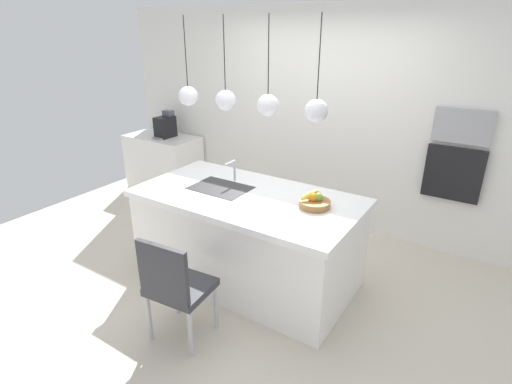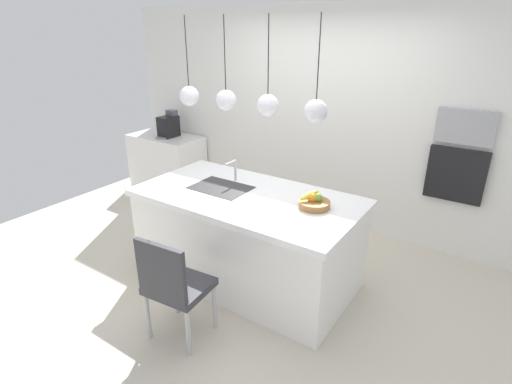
# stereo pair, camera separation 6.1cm
# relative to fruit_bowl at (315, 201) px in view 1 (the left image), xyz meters

# --- Properties ---
(floor) EXTENTS (6.60, 6.60, 0.00)m
(floor) POSITION_rel_fruit_bowl_xyz_m (-0.64, -0.10, -0.95)
(floor) COLOR beige
(floor) RESTS_ON ground
(back_wall) EXTENTS (6.00, 0.10, 2.60)m
(back_wall) POSITION_rel_fruit_bowl_xyz_m (-0.64, 1.55, 0.35)
(back_wall) COLOR silver
(back_wall) RESTS_ON ground
(kitchen_island) EXTENTS (2.10, 1.11, 0.90)m
(kitchen_island) POSITION_rel_fruit_bowl_xyz_m (-0.64, -0.10, -0.50)
(kitchen_island) COLOR white
(kitchen_island) RESTS_ON ground
(sink_basin) EXTENTS (0.56, 0.40, 0.02)m
(sink_basin) POSITION_rel_fruit_bowl_xyz_m (-0.95, -0.10, -0.06)
(sink_basin) COLOR #2D2D30
(sink_basin) RESTS_ON kitchen_island
(faucet) EXTENTS (0.02, 0.17, 0.22)m
(faucet) POSITION_rel_fruit_bowl_xyz_m (-0.95, 0.12, 0.09)
(faucet) COLOR silver
(faucet) RESTS_ON kitchen_island
(fruit_bowl) EXTENTS (0.27, 0.27, 0.16)m
(fruit_bowl) POSITION_rel_fruit_bowl_xyz_m (0.00, 0.00, 0.00)
(fruit_bowl) COLOR #9E6B38
(fruit_bowl) RESTS_ON kitchen_island
(side_counter) EXTENTS (1.10, 0.60, 0.84)m
(side_counter) POSITION_rel_fruit_bowl_xyz_m (-3.04, 1.18, -0.53)
(side_counter) COLOR white
(side_counter) RESTS_ON ground
(coffee_machine) EXTENTS (0.20, 0.35, 0.38)m
(coffee_machine) POSITION_rel_fruit_bowl_xyz_m (-2.95, 1.19, 0.05)
(coffee_machine) COLOR black
(coffee_machine) RESTS_ON side_counter
(microwave) EXTENTS (0.54, 0.08, 0.34)m
(microwave) POSITION_rel_fruit_bowl_xyz_m (0.88, 1.48, 0.48)
(microwave) COLOR #9E9EA3
(microwave) RESTS_ON back_wall
(oven) EXTENTS (0.56, 0.08, 0.56)m
(oven) POSITION_rel_fruit_bowl_xyz_m (0.88, 1.48, -0.02)
(oven) COLOR black
(oven) RESTS_ON back_wall
(chair_near) EXTENTS (0.50, 0.45, 0.92)m
(chair_near) POSITION_rel_fruit_bowl_xyz_m (-0.62, -1.11, -0.43)
(chair_near) COLOR #333338
(chair_near) RESTS_ON ground
(pendant_light_left) EXTENTS (0.18, 0.18, 0.78)m
(pendant_light_left) POSITION_rel_fruit_bowl_xyz_m (-1.29, -0.10, 0.80)
(pendant_light_left) COLOR silver
(pendant_light_center_left) EXTENTS (0.18, 0.18, 0.78)m
(pendant_light_center_left) POSITION_rel_fruit_bowl_xyz_m (-0.86, -0.10, 0.80)
(pendant_light_center_left) COLOR silver
(pendant_light_center_right) EXTENTS (0.18, 0.18, 0.78)m
(pendant_light_center_right) POSITION_rel_fruit_bowl_xyz_m (-0.42, -0.10, 0.80)
(pendant_light_center_right) COLOR silver
(pendant_light_right) EXTENTS (0.18, 0.18, 0.78)m
(pendant_light_right) POSITION_rel_fruit_bowl_xyz_m (0.01, -0.10, 0.80)
(pendant_light_right) COLOR silver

